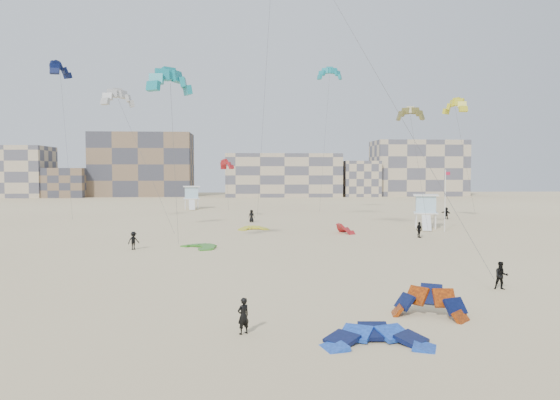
{
  "coord_description": "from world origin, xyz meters",
  "views": [
    {
      "loc": [
        -0.9,
        -25.08,
        7.06
      ],
      "look_at": [
        1.15,
        6.0,
        5.43
      ],
      "focal_mm": 35.0,
      "sensor_mm": 36.0,
      "label": 1
    }
  ],
  "objects": [
    {
      "name": "kite_ground_yellow",
      "position": [
        0.23,
        40.79,
        0.0
      ],
      "size": [
        4.13,
        4.3,
        1.38
      ],
      "primitive_type": null,
      "rotation": [
        0.18,
        0.0,
        0.2
      ],
      "color": "yellow",
      "rests_on": "ground"
    },
    {
      "name": "condo_west_b",
      "position": [
        -30.0,
        134.0,
        9.0
      ],
      "size": [
        28.0,
        14.0,
        18.0
      ],
      "primitive_type": "cube",
      "color": "brown",
      "rests_on": "ground"
    },
    {
      "name": "condo_fill_left",
      "position": [
        -50.0,
        128.0,
        4.0
      ],
      "size": [
        12.0,
        10.0,
        8.0
      ],
      "primitive_type": "cube",
      "color": "brown",
      "rests_on": "ground"
    },
    {
      "name": "condo_mid",
      "position": [
        10.0,
        130.0,
        6.0
      ],
      "size": [
        32.0,
        16.0,
        12.0
      ],
      "primitive_type": "cube",
      "color": "tan",
      "rests_on": "ground"
    },
    {
      "name": "kite_fly_teal_a",
      "position": [
        -7.13,
        22.17,
        14.55
      ],
      "size": [
        5.58,
        5.57,
        14.93
      ],
      "rotation": [
        0.0,
        0.0,
        0.71
      ],
      "color": "teal",
      "rests_on": "ground"
    },
    {
      "name": "kite_fly_red",
      "position": [
        -3.51,
        56.85,
        8.0
      ],
      "size": [
        4.0,
        5.67,
        8.22
      ],
      "rotation": [
        0.0,
        0.0,
        2.09
      ],
      "color": "red",
      "rests_on": "ground"
    },
    {
      "name": "lifeguard_tower_near",
      "position": [
        21.62,
        41.15,
        2.09
      ],
      "size": [
        3.69,
        6.17,
        4.22
      ],
      "rotation": [
        0.0,
        0.0,
        -0.28
      ],
      "color": "white",
      "rests_on": "ground"
    },
    {
      "name": "kite_fly_olive",
      "position": [
        18.54,
        37.98,
        13.67
      ],
      "size": [
        3.94,
        9.25,
        13.87
      ],
      "rotation": [
        0.0,
        0.0,
        -0.36
      ],
      "color": "olive",
      "rests_on": "ground"
    },
    {
      "name": "kite_ground_orange",
      "position": [
        8.05,
        0.53,
        0.0
      ],
      "size": [
        4.76,
        4.75,
        3.57
      ],
      "primitive_type": null,
      "rotation": [
        0.9,
        0.0,
        -0.48
      ],
      "color": "#D44D07",
      "rests_on": "ground"
    },
    {
      "name": "kite_fly_navy",
      "position": [
        -23.92,
        45.69,
        19.73
      ],
      "size": [
        4.43,
        4.3,
        20.27
      ],
      "rotation": [
        0.0,
        0.0,
        1.39
      ],
      "color": "#0C1549",
      "rests_on": "ground"
    },
    {
      "name": "flagpole",
      "position": [
        22.55,
        37.08,
        3.84
      ],
      "size": [
        0.59,
        0.09,
        7.29
      ],
      "color": "white",
      "rests_on": "ground"
    },
    {
      "name": "kite_fly_teal_b",
      "position": [
        12.95,
        63.14,
        22.69
      ],
      "size": [
        4.61,
        9.44,
        23.06
      ],
      "rotation": [
        0.0,
        0.0,
        -0.04
      ],
      "color": "teal",
      "rests_on": "ground"
    },
    {
      "name": "kite_ground_blue",
      "position": [
        4.5,
        -3.52,
        0.0
      ],
      "size": [
        4.5,
        4.73,
        2.08
      ],
      "primitive_type": null,
      "rotation": [
        0.24,
        0.0,
        -0.07
      ],
      "color": "blue",
      "rests_on": "ground"
    },
    {
      "name": "kitesurfer_e",
      "position": [
        0.11,
        50.63,
        0.87
      ],
      "size": [
        0.93,
        0.69,
        1.74
      ],
      "primitive_type": "imported",
      "rotation": [
        0.0,
        0.0,
        0.18
      ],
      "color": "black",
      "rests_on": "ground"
    },
    {
      "name": "kite_fly_yellow",
      "position": [
        27.49,
        47.15,
        15.7
      ],
      "size": [
        6.65,
        4.96,
        16.1
      ],
      "rotation": [
        0.0,
        0.0,
        -1.21
      ],
      "color": "yellow",
      "rests_on": "ground"
    },
    {
      "name": "kitesurfer_main",
      "position": [
        -0.96,
        -1.67,
        0.8
      ],
      "size": [
        0.7,
        0.65,
        1.6
      ],
      "primitive_type": "imported",
      "rotation": [
        0.0,
        0.0,
        3.76
      ],
      "color": "black",
      "rests_on": "ground"
    },
    {
      "name": "kite_fly_grey",
      "position": [
        -14.62,
        36.02,
        14.95
      ],
      "size": [
        9.44,
        10.07,
        15.28
      ],
      "rotation": [
        0.0,
        0.0,
        0.68
      ],
      "color": "silver",
      "rests_on": "ground"
    },
    {
      "name": "kitesurfer_b",
      "position": [
        14.43,
        6.28,
        0.84
      ],
      "size": [
        0.93,
        0.79,
        1.67
      ],
      "primitive_type": "imported",
      "rotation": [
        0.0,
        0.0,
        -0.21
      ],
      "color": "black",
      "rests_on": "ground"
    },
    {
      "name": "lifeguard_tower_far",
      "position": [
        -10.81,
        78.22,
        2.14
      ],
      "size": [
        3.4,
        6.09,
        4.32
      ],
      "rotation": [
        0.0,
        0.0,
        0.12
      ],
      "color": "white",
      "rests_on": "ground"
    },
    {
      "name": "kite_ground_red_far",
      "position": [
        10.62,
        36.27,
        0.0
      ],
      "size": [
        3.61,
        3.53,
        3.05
      ],
      "primitive_type": null,
      "rotation": [
        0.79,
        0.0,
        1.79
      ],
      "color": "red",
      "rests_on": "ground"
    },
    {
      "name": "kite_ground_green",
      "position": [
        -5.03,
        25.35,
        0.0
      ],
      "size": [
        5.22,
        5.16,
        0.81
      ],
      "primitive_type": null,
      "rotation": [
        0.08,
        0.0,
        -0.96
      ],
      "color": "green",
      "rests_on": "ground"
    },
    {
      "name": "kitesurfer_d",
      "position": [
        17.71,
        31.64,
        0.86
      ],
      "size": [
        0.68,
        1.08,
        1.71
      ],
      "primitive_type": "imported",
      "rotation": [
        0.0,
        0.0,
        1.85
      ],
      "color": "black",
      "rests_on": "ground"
    },
    {
      "name": "kitesurfer_c",
      "position": [
        -10.89,
        24.61,
        0.82
      ],
      "size": [
        1.22,
        1.11,
        1.64
      ],
      "primitive_type": "imported",
      "rotation": [
        0.0,
        0.0,
        0.62
      ],
      "color": "black",
      "rests_on": "ground"
    },
    {
      "name": "condo_east",
      "position": [
        50.0,
        132.0,
        8.0
      ],
      "size": [
        26.0,
        14.0,
        16.0
      ],
      "primitive_type": "cube",
      "color": "tan",
      "rests_on": "ground"
    },
    {
      "name": "kitesurfer_f",
      "position": [
        28.92,
        53.5,
        0.89
      ],
      "size": [
        1.28,
        1.69,
        1.78
      ],
      "primitive_type": "imported",
      "rotation": [
        0.0,
        0.0,
        -1.05
      ],
      "color": "black",
      "rests_on": "ground"
    },
    {
      "name": "ground",
      "position": [
        0.0,
        0.0,
        0.0
      ],
      "size": [
        320.0,
        320.0,
        0.0
      ],
      "primitive_type": "plane",
      "color": "beige",
      "rests_on": "ground"
    },
    {
      "name": "condo_fill_right",
      "position": [
        32.0,
        128.0,
        5.0
      ],
      "size": [
        10.0,
        10.0,
        10.0
      ],
      "primitive_type": "cube",
      "color": "tan",
      "rests_on": "ground"
    }
  ]
}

